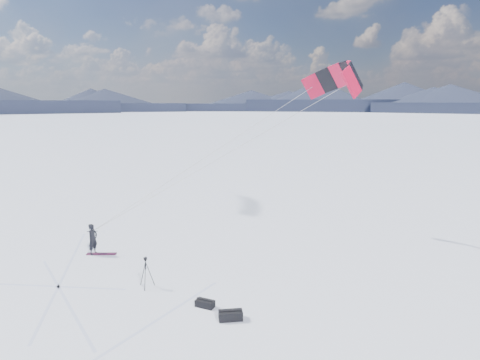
{
  "coord_description": "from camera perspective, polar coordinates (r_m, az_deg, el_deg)",
  "views": [
    {
      "loc": [
        2.76,
        -16.27,
        8.02
      ],
      "look_at": [
        4.52,
        5.01,
        3.83
      ],
      "focal_mm": 30.0,
      "sensor_mm": 36.0,
      "label": 1
    }
  ],
  "objects": [
    {
      "name": "ground",
      "position": [
        18.35,
        -13.36,
        -15.15
      ],
      "size": [
        1800.0,
        1800.0,
        0.0
      ],
      "primitive_type": "plane",
      "color": "white"
    },
    {
      "name": "horizon_hills",
      "position": [
        16.81,
        -14.09,
        -0.13
      ],
      "size": [
        704.84,
        706.81,
        10.85
      ],
      "color": "black",
      "rests_on": "ground"
    },
    {
      "name": "snow_tracks",
      "position": [
        18.83,
        -19.48,
        -14.79
      ],
      "size": [
        13.93,
        9.84,
        0.01
      ],
      "color": "#B0BBDD",
      "rests_on": "ground"
    },
    {
      "name": "snowkiter",
      "position": [
        23.18,
        -20.05,
        -9.86
      ],
      "size": [
        0.61,
        0.72,
        1.67
      ],
      "primitive_type": "imported",
      "rotation": [
        0.0,
        0.0,
        1.15
      ],
      "color": "black",
      "rests_on": "ground"
    },
    {
      "name": "snowboard",
      "position": [
        23.01,
        -19.1,
        -9.9
      ],
      "size": [
        1.58,
        0.4,
        0.04
      ],
      "primitive_type": "cube",
      "rotation": [
        0.0,
        0.0,
        -0.07
      ],
      "color": "maroon",
      "rests_on": "ground"
    },
    {
      "name": "tripod",
      "position": [
        18.35,
        -13.25,
        -12.08
      ],
      "size": [
        0.66,
        0.6,
        1.39
      ],
      "rotation": [
        0.0,
        0.0,
        0.43
      ],
      "color": "black",
      "rests_on": "ground"
    },
    {
      "name": "gear_bag_a",
      "position": [
        15.8,
        -1.34,
        -18.67
      ],
      "size": [
        0.91,
        0.46,
        0.4
      ],
      "rotation": [
        0.0,
        0.0,
        0.04
      ],
      "color": "black",
      "rests_on": "ground"
    },
    {
      "name": "gear_bag_b",
      "position": [
        16.7,
        -5.0,
        -17.07
      ],
      "size": [
        0.83,
        0.68,
        0.34
      ],
      "rotation": [
        0.0,
        0.0,
        -0.5
      ],
      "color": "black",
      "rests_on": "ground"
    },
    {
      "name": "power_kite",
      "position": [
        22.84,
        13.82,
        13.74
      ],
      "size": [
        14.49,
        6.4,
        8.89
      ],
      "color": "red",
      "rests_on": "ground"
    }
  ]
}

